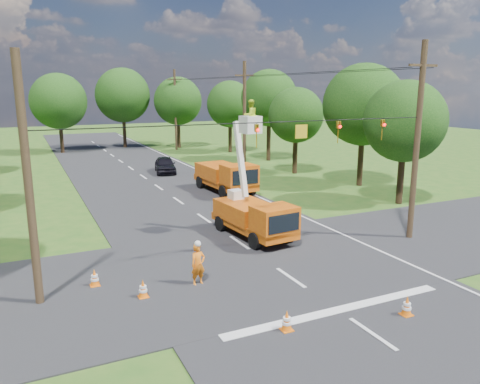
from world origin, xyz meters
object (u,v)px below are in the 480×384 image
traffic_cone_3 (232,205)px  tree_right_e (230,104)px  pole_left (28,183)px  tree_right_b (364,105)px  tree_far_c (178,101)px  traffic_cone_5 (95,278)px  second_truck (226,176)px  traffic_cone_2 (237,218)px  traffic_cone_7 (234,186)px  traffic_cone_0 (287,321)px  tree_far_b (123,95)px  distant_car (165,165)px  pole_right_far (175,109)px  bucket_truck (254,210)px  pole_right_near (417,141)px  traffic_cone_1 (407,306)px  pole_right_mid (244,118)px  tree_right_d (269,98)px  tree_far_a (59,101)px  traffic_cone_4 (143,289)px  ground_worker (198,265)px  tree_right_c (296,115)px  tree_right_a (405,121)px

traffic_cone_3 → tree_right_e: tree_right_e is taller
traffic_cone_3 → pole_left: bearing=-142.4°
tree_right_b → tree_far_c: size_ratio=1.05×
traffic_cone_5 → tree_far_c: bearing=67.7°
second_truck → tree_far_c: tree_far_c is taller
traffic_cone_2 → traffic_cone_7: size_ratio=1.00×
traffic_cone_5 → traffic_cone_0: bearing=-51.0°
traffic_cone_7 → tree_right_b: 12.02m
tree_far_b → pole_left: bearing=-105.5°
distant_car → tree_right_b: 18.52m
distant_car → pole_right_far: (6.11, 15.69, 4.35)m
bucket_truck → traffic_cone_5: size_ratio=10.08×
traffic_cone_0 → tree_far_b: bearing=84.0°
pole_right_near → tree_far_c: (1.00, 42.00, 0.96)m
pole_right_near → traffic_cone_1: bearing=-135.4°
traffic_cone_3 → pole_right_mid: size_ratio=0.07×
bucket_truck → pole_left: pole_left is taller
bucket_truck → tree_right_d: bearing=54.4°
tree_right_e → tree_far_b: (-10.80, 10.00, 1.00)m
traffic_cone_7 → pole_right_mid: 8.05m
tree_far_a → bucket_truck: bearing=-81.2°
pole_right_near → tree_right_d: (6.30, 27.00, 1.57)m
traffic_cone_7 → pole_right_mid: bearing=56.9°
traffic_cone_4 → tree_far_a: 44.57m
ground_worker → traffic_cone_7: 17.72m
pole_right_far → tree_right_b: size_ratio=1.04×
pole_right_mid → traffic_cone_1: bearing=-103.9°
tree_right_c → ground_worker: bearing=-130.2°
distant_car → traffic_cone_3: bearing=-78.2°
pole_left → tree_right_c: size_ratio=1.15×
traffic_cone_5 → tree_right_d: bearing=49.8°
tree_right_c → tree_far_b: tree_far_b is taller
tree_far_c → traffic_cone_7: bearing=-99.4°
traffic_cone_7 → tree_far_c: tree_far_c is taller
tree_right_a → traffic_cone_1: bearing=-132.8°
traffic_cone_4 → tree_far_b: bearing=79.0°
tree_right_c → traffic_cone_2: bearing=-132.7°
traffic_cone_0 → pole_left: 9.98m
traffic_cone_2 → tree_far_b: size_ratio=0.07×
second_truck → traffic_cone_2: second_truck is taller
traffic_cone_7 → pole_left: (-14.45, -14.56, 4.14)m
traffic_cone_3 → traffic_cone_5: same height
traffic_cone_7 → traffic_cone_0: bearing=-109.9°
traffic_cone_7 → tree_right_d: tree_right_d is taller
traffic_cone_7 → traffic_cone_1: bearing=-98.1°
second_truck → tree_right_c: bearing=24.6°
tree_far_c → traffic_cone_5: bearing=-112.3°
traffic_cone_3 → tree_right_c: 15.45m
pole_left → distant_car: bearing=63.9°
tree_right_c → pole_right_near: bearing=-103.9°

